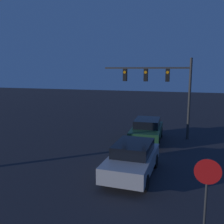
{
  "coord_description": "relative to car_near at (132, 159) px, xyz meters",
  "views": [
    {
      "loc": [
        4.39,
        2.82,
        4.9
      ],
      "look_at": [
        0.0,
        17.28,
        2.33
      ],
      "focal_mm": 40.0,
      "sensor_mm": 36.0,
      "label": 1
    }
  ],
  "objects": [
    {
      "name": "car_near",
      "position": [
        0.0,
        0.0,
        0.0
      ],
      "size": [
        2.06,
        4.24,
        1.54
      ],
      "rotation": [
        0.0,
        0.0,
        3.12
      ],
      "color": "#99999E",
      "rests_on": "ground_plane"
    },
    {
      "name": "car_far",
      "position": [
        -0.25,
        5.82,
        0.0
      ],
      "size": [
        2.11,
        4.27,
        1.54
      ],
      "rotation": [
        0.0,
        0.0,
        3.18
      ],
      "color": "#1E4728",
      "rests_on": "ground_plane"
    },
    {
      "name": "traffic_signal_mast",
      "position": [
        0.54,
        7.22,
        3.16
      ],
      "size": [
        6.26,
        0.3,
        5.7
      ],
      "color": "#2D2D2D",
      "rests_on": "ground_plane"
    },
    {
      "name": "stop_sign",
      "position": [
        2.94,
        -4.05,
        0.96
      ],
      "size": [
        0.71,
        0.07,
        2.54
      ],
      "color": "#2D2D2D",
      "rests_on": "ground_plane"
    }
  ]
}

